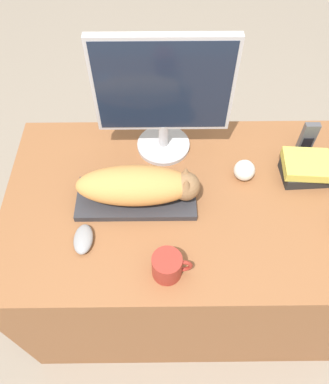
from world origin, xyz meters
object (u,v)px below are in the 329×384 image
at_px(computer_mouse, 83,239).
at_px(phone, 308,138).
at_px(book_stack, 307,169).
at_px(cat, 142,185).
at_px(baseball, 244,170).
at_px(keyboard, 136,198).
at_px(coffee_mug, 168,266).
at_px(monitor, 163,93).

bearing_deg(computer_mouse, phone, 26.05).
height_order(computer_mouse, phone, phone).
bearing_deg(book_stack, phone, 79.38).
xyz_separation_m(cat, computer_mouse, (-0.19, -0.16, -0.07)).
bearing_deg(baseball, book_stack, 0.55).
distance_m(keyboard, computer_mouse, 0.23).
height_order(cat, computer_mouse, cat).
distance_m(cat, book_stack, 0.60).
bearing_deg(computer_mouse, coffee_mug, -22.04).
bearing_deg(coffee_mug, cat, 107.14).
relative_size(cat, monitor, 0.88).
relative_size(cat, book_stack, 2.19).
distance_m(keyboard, book_stack, 0.62).
relative_size(monitor, phone, 3.46).
bearing_deg(book_stack, cat, -170.15).
relative_size(coffee_mug, phone, 0.90).
relative_size(cat, phone, 3.03).
xyz_separation_m(cat, coffee_mug, (0.08, -0.27, -0.04)).
bearing_deg(coffee_mug, book_stack, 36.48).
relative_size(baseball, book_stack, 0.40).
bearing_deg(phone, computer_mouse, -153.95).
xyz_separation_m(computer_mouse, book_stack, (0.77, 0.26, 0.02)).
height_order(coffee_mug, phone, phone).
distance_m(cat, baseball, 0.38).
distance_m(keyboard, phone, 0.67).
distance_m(cat, monitor, 0.32).
bearing_deg(monitor, book_stack, -16.20).
bearing_deg(keyboard, phone, 19.82).
height_order(phone, book_stack, phone).
distance_m(keyboard, coffee_mug, 0.29).
bearing_deg(phone, book_stack, -100.62).
xyz_separation_m(coffee_mug, book_stack, (0.50, 0.37, -0.00)).
distance_m(coffee_mug, baseball, 0.46).
bearing_deg(monitor, baseball, -27.64).
bearing_deg(phone, monitor, 177.54).
bearing_deg(book_stack, baseball, -179.45).
xyz_separation_m(monitor, coffee_mug, (0.01, -0.52, -0.22)).
bearing_deg(coffee_mug, monitor, 90.96).
relative_size(keyboard, monitor, 0.87).
bearing_deg(coffee_mug, computer_mouse, 157.96).
relative_size(monitor, coffee_mug, 3.86).
bearing_deg(keyboard, monitor, 69.07).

